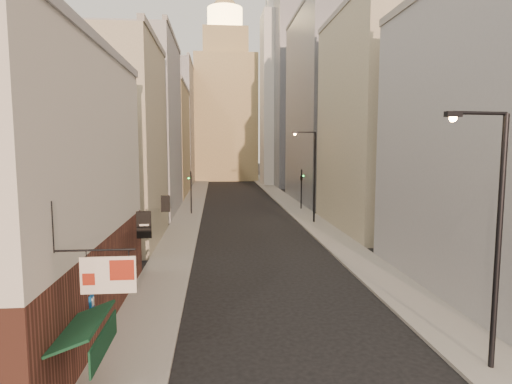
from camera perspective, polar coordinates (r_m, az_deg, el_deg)
name	(u,v)px	position (r m, az deg, el deg)	size (l,w,h in m)	color
sidewalk_left	(195,198)	(65.01, -8.08, -0.77)	(3.00, 140.00, 0.15)	gray
sidewalk_right	(281,197)	(65.68, 3.32, -0.65)	(3.00, 140.00, 0.15)	gray
near_building_left	(32,191)	(20.07, -27.71, 0.09)	(8.30, 23.04, 12.30)	brown
left_bldg_beige	(108,144)	(36.51, -19.17, 6.01)	(8.00, 12.00, 16.00)	#9E947A
left_bldg_grey	(141,128)	(52.23, -15.03, 8.30)	(8.00, 16.00, 20.00)	#939397
left_bldg_tan	(161,142)	(70.00, -12.52, 6.55)	(8.00, 18.00, 17.00)	#9C875B
left_bldg_wingrid	(173,125)	(89.97, -10.98, 8.70)	(8.00, 20.00, 24.00)	gray
right_bldg_grey	(506,144)	(26.38, 30.38, 5.56)	(8.00, 16.00, 16.00)	#939397
right_bldg_beige	(379,123)	(42.39, 16.08, 8.80)	(8.00, 16.00, 20.00)	#9E947A
right_bldg_wingrid	(326,109)	(61.62, 9.27, 10.87)	(8.00, 20.00, 26.00)	gray
highrise	(321,58)	(91.76, 8.61, 17.30)	(21.00, 23.00, 51.20)	gray
clock_tower	(226,104)	(101.95, -4.07, 11.67)	(14.00, 14.00, 44.90)	#9C875B
white_tower	(281,93)	(89.12, 3.41, 13.09)	(8.00, 8.00, 41.50)	silver
streetlamp_near	(494,227)	(16.61, 29.10, -4.13)	(2.36, 0.47, 9.02)	black
streetlamp_mid	(312,171)	(43.61, 7.51, 2.74)	(2.44, 0.25, 9.29)	black
traffic_light_left	(191,185)	(49.31, -8.67, 0.99)	(0.57, 0.49, 5.00)	black
traffic_light_right	(301,180)	(52.77, 6.08, 1.62)	(0.66, 0.65, 5.00)	black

